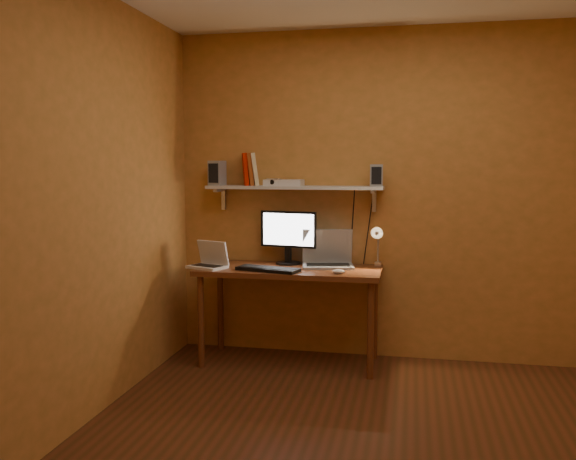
% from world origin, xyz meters
% --- Properties ---
extents(room, '(3.44, 3.24, 2.64)m').
position_xyz_m(room, '(0.00, 0.00, 1.30)').
color(room, '#572816').
rests_on(room, ground).
extents(desk, '(1.40, 0.60, 0.75)m').
position_xyz_m(desk, '(-0.73, 1.28, 0.66)').
color(desk, brown).
rests_on(desk, ground).
extents(wall_shelf, '(1.40, 0.25, 0.21)m').
position_xyz_m(wall_shelf, '(-0.73, 1.47, 1.36)').
color(wall_shelf, silver).
rests_on(wall_shelf, room).
extents(monitor, '(0.47, 0.23, 0.42)m').
position_xyz_m(monitor, '(-0.78, 1.46, 0.99)').
color(monitor, black).
rests_on(monitor, desk).
extents(laptop, '(0.44, 0.35, 0.29)m').
position_xyz_m(laptop, '(-0.46, 1.41, 0.83)').
color(laptop, gray).
rests_on(laptop, desk).
extents(netbook, '(0.33, 0.29, 0.21)m').
position_xyz_m(netbook, '(-1.34, 1.17, 0.81)').
color(netbook, silver).
rests_on(netbook, desk).
extents(keyboard, '(0.50, 0.28, 0.03)m').
position_xyz_m(keyboard, '(-0.87, 1.11, 0.76)').
color(keyboard, black).
rests_on(keyboard, desk).
extents(mouse, '(0.10, 0.07, 0.03)m').
position_xyz_m(mouse, '(-0.33, 1.10, 0.77)').
color(mouse, silver).
rests_on(mouse, desk).
extents(desk_lamp, '(0.09, 0.23, 0.38)m').
position_xyz_m(desk_lamp, '(-0.07, 1.41, 0.96)').
color(desk_lamp, silver).
rests_on(desk_lamp, desk).
extents(speaker_left, '(0.13, 0.13, 0.20)m').
position_xyz_m(speaker_left, '(-1.37, 1.48, 1.47)').
color(speaker_left, gray).
rests_on(speaker_left, wall_shelf).
extents(speaker_right, '(0.10, 0.10, 0.17)m').
position_xyz_m(speaker_right, '(-0.09, 1.46, 1.46)').
color(speaker_right, gray).
rests_on(speaker_right, wall_shelf).
extents(books, '(0.19, 0.19, 0.26)m').
position_xyz_m(books, '(-1.10, 1.48, 1.51)').
color(books, red).
rests_on(books, wall_shelf).
extents(shelf_camera, '(0.11, 0.06, 0.06)m').
position_xyz_m(shelf_camera, '(-0.89, 1.40, 1.41)').
color(shelf_camera, silver).
rests_on(shelf_camera, wall_shelf).
extents(router, '(0.30, 0.20, 0.05)m').
position_xyz_m(router, '(-0.82, 1.48, 1.40)').
color(router, silver).
rests_on(router, wall_shelf).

